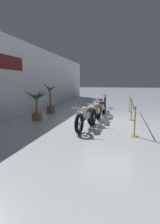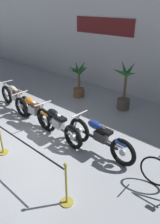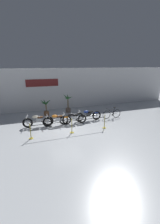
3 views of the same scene
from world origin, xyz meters
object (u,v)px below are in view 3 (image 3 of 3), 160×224
at_px(bicycle, 112,114).
at_px(stanchion_mid_right, 104,124).
at_px(motorcycle_orange_1, 57,120).
at_px(motorcycle_black_2, 73,118).
at_px(motorcycle_cream_0, 38,121).
at_px(stanchion_mid_left, 72,128).
at_px(motorcycle_blue_3, 88,115).
at_px(potted_palm_right_of_row, 68,105).
at_px(stanchion_far_left, 54,126).
at_px(potted_palm_left_of_row, 46,107).

height_order(bicycle, stanchion_mid_right, stanchion_mid_right).
bearing_deg(motorcycle_orange_1, motorcycle_black_2, -2.73).
bearing_deg(motorcycle_cream_0, stanchion_mid_right, -21.58).
relative_size(motorcycle_black_2, stanchion_mid_left, 2.09).
bearing_deg(motorcycle_blue_3, motorcycle_orange_1, -175.39).
bearing_deg(stanchion_mid_right, motorcycle_cream_0, 158.42).
bearing_deg(stanchion_mid_left, stanchion_mid_right, 0.00).
bearing_deg(motorcycle_orange_1, bicycle, 1.28).
height_order(motorcycle_cream_0, motorcycle_orange_1, motorcycle_cream_0).
relative_size(motorcycle_orange_1, potted_palm_right_of_row, 1.20).
distance_m(motorcycle_orange_1, stanchion_mid_right, 3.64).
relative_size(motorcycle_orange_1, stanchion_mid_right, 2.14).
distance_m(stanchion_far_left, stanchion_mid_right, 3.76).
distance_m(motorcycle_orange_1, stanchion_mid_left, 1.78).
height_order(motorcycle_orange_1, stanchion_mid_right, stanchion_mid_right).
xyz_separation_m(motorcycle_cream_0, stanchion_mid_left, (2.14, -1.85, -0.11)).
height_order(motorcycle_orange_1, stanchion_mid_left, stanchion_mid_left).
relative_size(motorcycle_cream_0, motorcycle_black_2, 1.05).
height_order(bicycle, stanchion_far_left, stanchion_far_left).
height_order(motorcycle_black_2, motorcycle_blue_3, motorcycle_blue_3).
relative_size(potted_palm_right_of_row, stanchion_mid_right, 1.78).
bearing_deg(motorcycle_cream_0, bicycle, -1.07).
bearing_deg(bicycle, motorcycle_orange_1, -178.72).
xyz_separation_m(motorcycle_black_2, stanchion_mid_right, (2.00, -1.56, -0.11)).
height_order(motorcycle_cream_0, stanchion_mid_left, stanchion_mid_left).
distance_m(potted_palm_right_of_row, stanchion_far_left, 5.15).
distance_m(bicycle, potted_palm_right_of_row, 4.39).
distance_m(stanchion_mid_left, stanchion_mid_right, 2.53).
relative_size(motorcycle_orange_1, bicycle, 1.27).
distance_m(motorcycle_blue_3, stanchion_mid_right, 1.93).
relative_size(motorcycle_cream_0, potted_palm_right_of_row, 1.23).
bearing_deg(potted_palm_left_of_row, stanchion_far_left, -89.80).
relative_size(motorcycle_blue_3, bicycle, 1.30).
xyz_separation_m(bicycle, stanchion_mid_left, (-4.14, -1.73, -0.04)).
distance_m(motorcycle_black_2, potted_palm_left_of_row, 3.40).
height_order(stanchion_far_left, stanchion_mid_right, same).
bearing_deg(bicycle, potted_palm_right_of_row, 137.52).
xyz_separation_m(potted_palm_left_of_row, stanchion_mid_right, (3.76, -4.45, -0.42)).
distance_m(motorcycle_cream_0, motorcycle_black_2, 2.69).
bearing_deg(stanchion_far_left, motorcycle_blue_3, 30.21).
relative_size(potted_palm_right_of_row, stanchion_far_left, 0.35).
xyz_separation_m(stanchion_mid_left, stanchion_mid_right, (2.53, 0.00, 0.00)).
height_order(motorcycle_black_2, stanchion_far_left, stanchion_far_left).
bearing_deg(motorcycle_cream_0, potted_palm_left_of_row, 70.81).
xyz_separation_m(stanchion_far_left, stanchion_mid_left, (1.22, 0.00, -0.30)).
xyz_separation_m(potted_palm_left_of_row, stanchion_far_left, (0.02, -4.45, -0.12)).
relative_size(motorcycle_cream_0, stanchion_mid_right, 2.19).
height_order(motorcycle_black_2, potted_palm_left_of_row, potted_palm_left_of_row).
bearing_deg(stanchion_mid_right, potted_palm_left_of_row, 130.22).
relative_size(motorcycle_cream_0, stanchion_far_left, 0.43).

